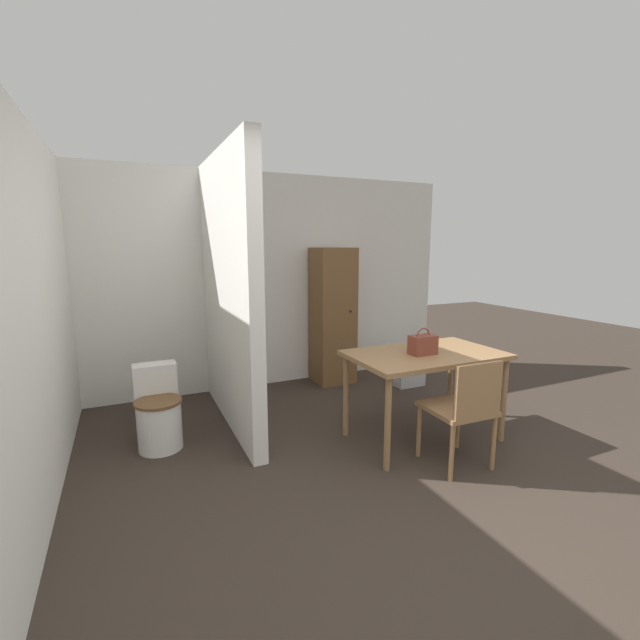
% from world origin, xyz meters
% --- Properties ---
extents(ground_plane, '(16.00, 16.00, 0.00)m').
position_xyz_m(ground_plane, '(0.00, 0.00, 0.00)').
color(ground_plane, '#382D26').
extents(wall_back, '(4.92, 0.12, 2.50)m').
position_xyz_m(wall_back, '(0.00, 3.35, 1.25)').
color(wall_back, white).
rests_on(wall_back, ground_plane).
extents(wall_left, '(0.12, 4.29, 2.50)m').
position_xyz_m(wall_left, '(-2.02, 1.64, 1.25)').
color(wall_left, white).
rests_on(wall_left, ground_plane).
extents(partition_wall, '(0.12, 1.89, 2.50)m').
position_xyz_m(partition_wall, '(-0.59, 2.34, 1.25)').
color(partition_wall, white).
rests_on(partition_wall, ground_plane).
extents(dining_table, '(1.30, 0.78, 0.78)m').
position_xyz_m(dining_table, '(0.84, 1.28, 0.70)').
color(dining_table, '#997047').
rests_on(dining_table, ground_plane).
extents(wooden_chair, '(0.47, 0.47, 0.86)m').
position_xyz_m(wooden_chair, '(0.79, 0.75, 0.48)').
color(wooden_chair, '#997047').
rests_on(wooden_chair, ground_plane).
extents(toilet, '(0.38, 0.53, 0.67)m').
position_xyz_m(toilet, '(-1.28, 2.09, 0.29)').
color(toilet, white).
rests_on(toilet, ground_plane).
extents(handbag, '(0.22, 0.13, 0.23)m').
position_xyz_m(handbag, '(0.78, 1.25, 0.86)').
color(handbag, brown).
rests_on(handbag, dining_table).
extents(wooden_cabinet, '(0.46, 0.46, 1.65)m').
position_xyz_m(wooden_cabinet, '(0.83, 3.05, 0.83)').
color(wooden_cabinet, brown).
rests_on(wooden_cabinet, ground_plane).
extents(space_heater, '(0.36, 0.17, 0.49)m').
position_xyz_m(space_heater, '(1.59, 2.49, 0.24)').
color(space_heater, '#BCBCC1').
rests_on(space_heater, ground_plane).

